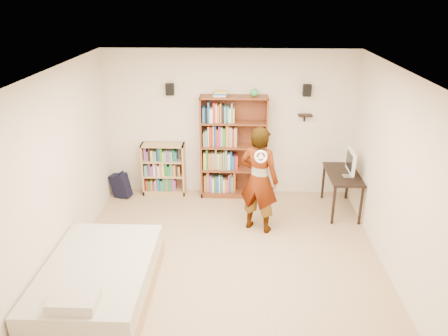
# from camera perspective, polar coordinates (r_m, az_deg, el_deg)

# --- Properties ---
(ground) EXTENTS (4.50, 5.00, 0.01)m
(ground) POSITION_cam_1_polar(r_m,az_deg,el_deg) (6.33, 0.12, -12.71)
(ground) COLOR tan
(ground) RESTS_ON ground
(room_shell) EXTENTS (4.52, 5.02, 2.71)m
(room_shell) POSITION_cam_1_polar(r_m,az_deg,el_deg) (5.51, 0.14, 2.46)
(room_shell) COLOR silver
(room_shell) RESTS_ON ground
(crown_molding) EXTENTS (4.50, 5.00, 0.06)m
(crown_molding) POSITION_cam_1_polar(r_m,az_deg,el_deg) (5.27, 0.15, 11.79)
(crown_molding) COLOR silver
(crown_molding) RESTS_ON room_shell
(speaker_left) EXTENTS (0.14, 0.12, 0.20)m
(speaker_left) POSITION_cam_1_polar(r_m,az_deg,el_deg) (7.85, -7.08, 10.17)
(speaker_left) COLOR black
(speaker_left) RESTS_ON room_shell
(speaker_right) EXTENTS (0.14, 0.12, 0.20)m
(speaker_right) POSITION_cam_1_polar(r_m,az_deg,el_deg) (7.84, 10.80, 9.94)
(speaker_right) COLOR black
(speaker_right) RESTS_ON room_shell
(wall_shelf) EXTENTS (0.25, 0.16, 0.02)m
(wall_shelf) POSITION_cam_1_polar(r_m,az_deg,el_deg) (7.96, 10.55, 6.79)
(wall_shelf) COLOR black
(wall_shelf) RESTS_ON room_shell
(tall_bookshelf) EXTENTS (1.20, 0.35, 1.90)m
(tall_bookshelf) POSITION_cam_1_polar(r_m,az_deg,el_deg) (7.97, 1.26, 2.67)
(tall_bookshelf) COLOR brown
(tall_bookshelf) RESTS_ON ground
(low_bookshelf) EXTENTS (0.79, 0.30, 0.99)m
(low_bookshelf) POSITION_cam_1_polar(r_m,az_deg,el_deg) (8.27, -7.87, -0.15)
(low_bookshelf) COLOR tan
(low_bookshelf) RESTS_ON ground
(computer_desk) EXTENTS (0.52, 1.04, 0.71)m
(computer_desk) POSITION_cam_1_polar(r_m,az_deg,el_deg) (7.88, 15.04, -3.05)
(computer_desk) COLOR black
(computer_desk) RESTS_ON ground
(imac) EXTENTS (0.13, 0.47, 0.46)m
(imac) POSITION_cam_1_polar(r_m,az_deg,el_deg) (7.54, 16.05, 0.53)
(imac) COLOR silver
(imac) RESTS_ON computer_desk
(daybed) EXTENTS (1.32, 2.03, 0.60)m
(daybed) POSITION_cam_1_polar(r_m,az_deg,el_deg) (5.85, -16.11, -13.42)
(daybed) COLOR beige
(daybed) RESTS_ON ground
(person) EXTENTS (0.75, 0.64, 1.74)m
(person) POSITION_cam_1_polar(r_m,az_deg,el_deg) (6.84, 4.58, -1.56)
(person) COLOR black
(person) RESTS_ON ground
(wii_wheel) EXTENTS (0.19, 0.07, 0.19)m
(wii_wheel) POSITION_cam_1_polar(r_m,az_deg,el_deg) (6.35, 4.84, 1.48)
(wii_wheel) COLOR silver
(wii_wheel) RESTS_ON person
(navy_bag) EXTENTS (0.40, 0.33, 0.47)m
(navy_bag) POSITION_cam_1_polar(r_m,az_deg,el_deg) (8.38, -13.35, -2.19)
(navy_bag) COLOR black
(navy_bag) RESTS_ON ground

